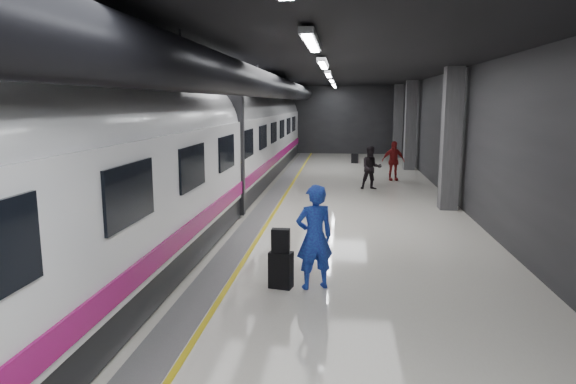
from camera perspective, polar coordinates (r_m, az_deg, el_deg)
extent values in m
plane|color=silver|center=(15.16, 1.61, -3.05)|extent=(40.00, 40.00, 0.00)
cube|color=black|center=(14.81, 1.70, 14.17)|extent=(10.00, 40.00, 0.02)
cube|color=#28282B|center=(34.77, 4.23, 7.99)|extent=(10.00, 0.02, 4.50)
cube|color=#28282B|center=(16.00, -16.59, 5.39)|extent=(0.02, 40.00, 4.50)
cube|color=#28282B|center=(15.27, 20.78, 4.96)|extent=(0.02, 40.00, 4.50)
cube|color=slate|center=(15.32, -3.44, -2.90)|extent=(0.65, 39.80, 0.01)
cube|color=gold|center=(15.26, -1.95, -2.94)|extent=(0.10, 39.80, 0.01)
cylinder|color=black|center=(14.94, -3.40, 12.01)|extent=(0.80, 38.00, 0.80)
cube|color=silver|center=(8.80, 2.63, 16.44)|extent=(0.22, 2.60, 0.10)
cube|color=silver|center=(13.78, 3.93, 14.06)|extent=(0.22, 2.60, 0.10)
cube|color=silver|center=(18.76, 4.53, 12.94)|extent=(0.22, 2.60, 0.10)
cube|color=silver|center=(23.76, 4.88, 12.29)|extent=(0.22, 2.60, 0.10)
cube|color=silver|center=(28.75, 5.10, 11.87)|extent=(0.22, 2.60, 0.10)
cube|color=silver|center=(32.75, 5.23, 11.62)|extent=(0.22, 2.60, 0.10)
cube|color=#515154|center=(17.11, 17.64, 5.60)|extent=(0.55, 0.55, 4.50)
cube|color=#515154|center=(26.97, 13.44, 7.20)|extent=(0.55, 0.55, 4.50)
cube|color=#515154|center=(32.93, 12.12, 7.69)|extent=(0.55, 0.55, 4.50)
cube|color=black|center=(15.67, -10.32, -1.47)|extent=(2.80, 38.00, 0.60)
cube|color=white|center=(15.46, -10.48, 3.63)|extent=(2.90, 38.00, 2.20)
cylinder|color=white|center=(15.38, -10.59, 7.14)|extent=(2.80, 38.00, 2.80)
cube|color=#960D5D|center=(15.21, -5.07, 0.61)|extent=(0.04, 38.00, 0.35)
cube|color=black|center=(15.43, -10.51, 4.55)|extent=(3.05, 0.25, 3.80)
cube|color=black|center=(7.44, -17.13, -0.19)|extent=(0.05, 1.60, 0.85)
cube|color=black|center=(10.23, -10.56, 2.74)|extent=(0.05, 1.60, 0.85)
cube|color=black|center=(13.12, -6.83, 4.38)|extent=(0.05, 1.60, 0.85)
cube|color=black|center=(16.05, -4.45, 5.42)|extent=(0.05, 1.60, 0.85)
cube|color=black|center=(19.00, -2.80, 6.13)|extent=(0.05, 1.60, 0.85)
cube|color=black|center=(21.96, -1.59, 6.65)|extent=(0.05, 1.60, 0.85)
cube|color=black|center=(24.93, -0.67, 7.04)|extent=(0.05, 1.60, 0.85)
cube|color=black|center=(27.91, 0.06, 7.35)|extent=(0.05, 1.60, 0.85)
cube|color=black|center=(30.89, 0.65, 7.60)|extent=(0.05, 1.60, 0.85)
imported|color=blue|center=(9.42, 2.96, -5.01)|extent=(0.83, 0.70, 1.95)
cube|color=black|center=(9.61, -0.79, -8.64)|extent=(0.47, 0.35, 0.68)
cube|color=black|center=(9.43, -0.82, -5.42)|extent=(0.33, 0.18, 0.44)
imported|color=black|center=(20.50, 9.23, 2.66)|extent=(0.92, 0.77, 1.71)
imported|color=maroon|center=(23.11, 11.61, 3.42)|extent=(1.08, 0.63, 1.74)
cube|color=black|center=(29.44, 7.44, 3.74)|extent=(0.42, 0.31, 0.55)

